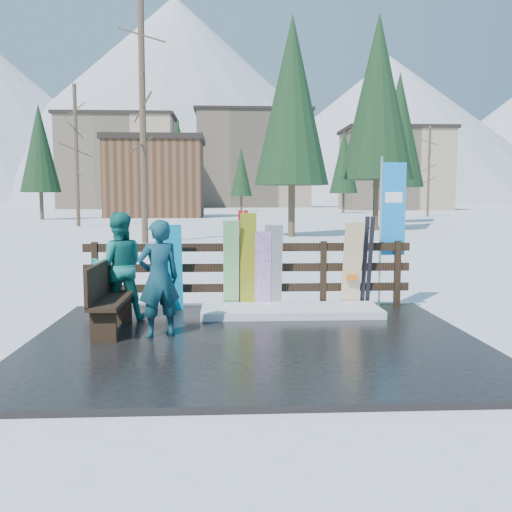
{
  "coord_description": "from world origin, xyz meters",
  "views": [
    {
      "loc": [
        -0.37,
        -7.51,
        1.95
      ],
      "look_at": [
        0.07,
        1.0,
        1.1
      ],
      "focal_mm": 40.0,
      "sensor_mm": 36.0,
      "label": 1
    }
  ],
  "objects": [
    {
      "name": "ground",
      "position": [
        0.0,
        0.0,
        0.0
      ],
      "size": [
        700.0,
        700.0,
        0.0
      ],
      "primitive_type": "plane",
      "color": "white",
      "rests_on": "ground"
    },
    {
      "name": "snow_patch",
      "position": [
        0.67,
        1.6,
        0.14
      ],
      "size": [
        2.9,
        1.0,
        0.12
      ],
      "primitive_type": "cube",
      "color": "white",
      "rests_on": "deck"
    },
    {
      "name": "fence",
      "position": [
        0.0,
        2.2,
        0.74
      ],
      "size": [
        5.6,
        0.1,
        1.15
      ],
      "color": "black",
      "rests_on": "deck"
    },
    {
      "name": "snowboard_2",
      "position": [
        -0.01,
        1.98,
        0.9
      ],
      "size": [
        0.27,
        0.28,
        1.65
      ],
      "primitive_type": "cube",
      "rotation": [
        0.15,
        0.0,
        0.0
      ],
      "color": "#F8FF1A",
      "rests_on": "deck"
    },
    {
      "name": "snowboard_1",
      "position": [
        -0.3,
        1.98,
        0.85
      ],
      "size": [
        0.27,
        0.44,
        1.53
      ],
      "primitive_type": "cube",
      "rotation": [
        0.27,
        0.0,
        0.0
      ],
      "color": "silver",
      "rests_on": "deck"
    },
    {
      "name": "bench",
      "position": [
        -2.06,
        0.52,
        0.6
      ],
      "size": [
        0.4,
        1.5,
        0.97
      ],
      "color": "black",
      "rests_on": "deck"
    },
    {
      "name": "resort_buildings",
      "position": [
        1.03,
        115.41,
        9.81
      ],
      "size": [
        73.0,
        87.6,
        22.6
      ],
      "color": "tan",
      "rests_on": "ground"
    },
    {
      "name": "ski_pair_a",
      "position": [
        -0.1,
        2.05,
        0.93
      ],
      "size": [
        0.17,
        0.31,
        1.69
      ],
      "color": "red",
      "rests_on": "deck"
    },
    {
      "name": "snowboard_0",
      "position": [
        -1.26,
        1.98,
        0.81
      ],
      "size": [
        0.29,
        0.25,
        1.46
      ],
      "primitive_type": "cube",
      "rotation": [
        0.16,
        0.0,
        0.0
      ],
      "color": "#0796CE",
      "rests_on": "deck"
    },
    {
      "name": "deck",
      "position": [
        0.0,
        0.0,
        0.04
      ],
      "size": [
        6.0,
        5.0,
        0.08
      ],
      "primitive_type": "cube",
      "color": "black",
      "rests_on": "ground"
    },
    {
      "name": "person_back",
      "position": [
        -2.04,
        1.3,
        0.92
      ],
      "size": [
        0.93,
        0.8,
        1.67
      ],
      "primitive_type": "imported",
      "rotation": [
        0.0,
        0.0,
        3.36
      ],
      "color": "#156C64",
      "rests_on": "deck"
    },
    {
      "name": "person_front",
      "position": [
        -1.29,
        0.21,
        0.88
      ],
      "size": [
        0.69,
        0.59,
        1.6
      ],
      "primitive_type": "imported",
      "rotation": [
        0.0,
        0.0,
        3.56
      ],
      "color": "#155A5C",
      "rests_on": "deck"
    },
    {
      "name": "mountains",
      "position": [
        -10.5,
        328.41,
        50.2
      ],
      "size": [
        520.0,
        260.0,
        120.0
      ],
      "color": "white",
      "rests_on": "ground"
    },
    {
      "name": "rental_flag",
      "position": [
        2.47,
        2.25,
        1.69
      ],
      "size": [
        0.45,
        0.04,
        2.6
      ],
      "color": "silver",
      "rests_on": "deck"
    },
    {
      "name": "snowboard_4",
      "position": [
        0.41,
        1.98,
        0.8
      ],
      "size": [
        0.3,
        0.32,
        1.45
      ],
      "primitive_type": "cube",
      "rotation": [
        0.21,
        0.0,
        0.0
      ],
      "color": "black",
      "rests_on": "deck"
    },
    {
      "name": "snowboard_5",
      "position": [
        1.75,
        1.98,
        0.83
      ],
      "size": [
        0.32,
        0.39,
        1.49
      ],
      "primitive_type": "cube",
      "rotation": [
        0.24,
        0.0,
        0.0
      ],
      "color": "white",
      "rests_on": "deck"
    },
    {
      "name": "ski_pair_b",
      "position": [
        2.03,
        2.05,
        0.87
      ],
      "size": [
        0.17,
        0.32,
        1.59
      ],
      "color": "black",
      "rests_on": "deck"
    },
    {
      "name": "snowboard_3",
      "position": [
        0.24,
        1.98,
        0.75
      ],
      "size": [
        0.26,
        0.29,
        1.34
      ],
      "primitive_type": "cube",
      "rotation": [
        0.2,
        0.0,
        0.0
      ],
      "color": "white",
      "rests_on": "deck"
    },
    {
      "name": "trees",
      "position": [
        4.29,
        47.47,
        5.62
      ],
      "size": [
        42.01,
        68.89,
        12.68
      ],
      "color": "#382B1E",
      "rests_on": "ground"
    }
  ]
}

